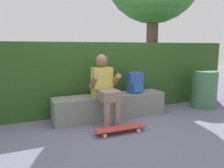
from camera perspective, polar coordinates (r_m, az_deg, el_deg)
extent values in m
plane|color=slate|center=(3.86, 2.18, -10.28)|extent=(24.00, 24.00, 0.00)
cube|color=slate|center=(4.18, -0.41, -5.65)|extent=(2.12, 0.45, 0.43)
cube|color=gold|center=(3.95, -2.63, 0.50)|extent=(0.34, 0.22, 0.52)
sphere|color=#8C6647|center=(3.90, -2.67, 6.09)|extent=(0.21, 0.21, 0.21)
cube|color=gray|center=(3.69, -0.89, -2.88)|extent=(0.32, 0.40, 0.17)
cylinder|color=gray|center=(3.61, -1.29, -8.13)|extent=(0.11, 0.11, 0.43)
cylinder|color=gray|center=(3.67, 1.34, -7.79)|extent=(0.11, 0.11, 0.43)
cylinder|color=#8C6647|center=(3.74, -4.73, 0.60)|extent=(0.09, 0.33, 0.27)
cylinder|color=#8C6647|center=(3.89, 0.86, 0.97)|extent=(0.09, 0.33, 0.27)
cube|color=#BC3833|center=(3.47, 2.10, -11.17)|extent=(0.80, 0.21, 0.02)
cylinder|color=silver|center=(3.67, 5.63, -10.93)|extent=(0.05, 0.03, 0.05)
cylinder|color=silver|center=(3.55, 6.80, -11.69)|extent=(0.05, 0.03, 0.05)
cylinder|color=silver|center=(3.46, -2.75, -12.24)|extent=(0.05, 0.03, 0.05)
cylinder|color=silver|center=(3.33, -1.84, -13.13)|extent=(0.05, 0.03, 0.05)
cube|color=#2D4C99|center=(4.31, 5.88, 0.43)|extent=(0.28, 0.18, 0.40)
cube|color=#1C60AB|center=(4.23, 6.62, -0.87)|extent=(0.20, 0.05, 0.18)
cube|color=#294C1B|center=(4.78, -2.00, 2.19)|extent=(5.82, 0.75, 1.40)
cylinder|color=brown|center=(5.89, 10.19, 9.70)|extent=(0.29, 0.29, 2.68)
cylinder|color=#3D6B47|center=(5.21, 22.62, -1.28)|extent=(0.52, 0.52, 0.79)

